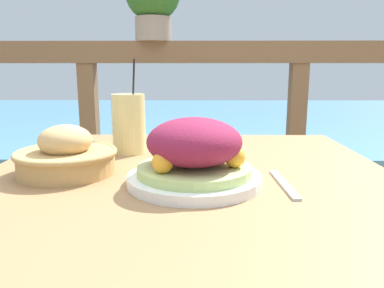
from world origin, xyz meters
name	(u,v)px	position (x,y,z in m)	size (l,w,h in m)	color
patio_table	(188,214)	(0.00, 0.00, 0.61)	(0.90, 0.91, 0.71)	#997047
railing_fence	(193,111)	(0.00, 0.83, 0.74)	(2.80, 0.08, 1.04)	brown
sea_backdrop	(195,134)	(0.00, 3.33, 0.20)	(12.00, 4.00, 0.39)	teal
salad_plate	(194,156)	(0.01, -0.09, 0.76)	(0.26, 0.26, 0.13)	white
drink_glass	(129,124)	(-0.16, 0.19, 0.78)	(0.09, 0.09, 0.25)	#DBCC7F
bread_basket	(66,155)	(-0.26, -0.02, 0.75)	(0.22, 0.22, 0.11)	tan
fork	(284,184)	(0.19, -0.09, 0.71)	(0.02, 0.18, 0.00)	silver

